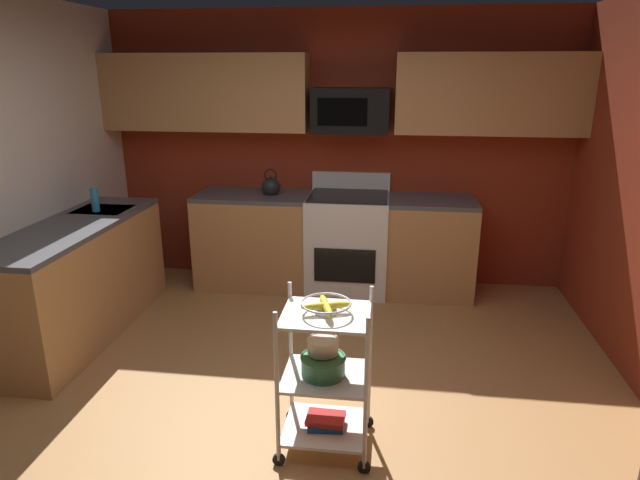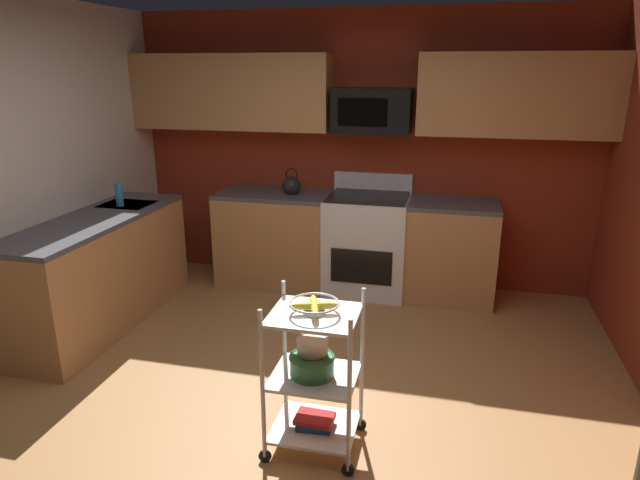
# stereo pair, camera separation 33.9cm
# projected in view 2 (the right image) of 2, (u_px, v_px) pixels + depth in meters

# --- Properties ---
(floor) EXTENTS (4.40, 4.80, 0.04)m
(floor) POSITION_uv_depth(u_px,v_px,m) (291.00, 415.00, 3.46)
(floor) COLOR #A87542
(floor) RESTS_ON ground
(wall_back) EXTENTS (4.52, 0.06, 2.60)m
(wall_back) POSITION_uv_depth(u_px,v_px,m) (360.00, 151.00, 5.31)
(wall_back) COLOR maroon
(wall_back) RESTS_ON ground
(counter_run) EXTENTS (3.52, 2.47, 0.92)m
(counter_run) POSITION_uv_depth(u_px,v_px,m) (255.00, 254.00, 4.96)
(counter_run) COLOR #B27F4C
(counter_run) RESTS_ON ground
(oven_range) EXTENTS (0.76, 0.65, 1.10)m
(oven_range) POSITION_uv_depth(u_px,v_px,m) (367.00, 243.00, 5.23)
(oven_range) COLOR white
(oven_range) RESTS_ON ground
(upper_cabinets) EXTENTS (4.40, 0.33, 0.70)m
(upper_cabinets) POSITION_uv_depth(u_px,v_px,m) (354.00, 93.00, 4.97)
(upper_cabinets) COLOR #B27F4C
(microwave) EXTENTS (0.70, 0.39, 0.40)m
(microwave) POSITION_uv_depth(u_px,v_px,m) (372.00, 111.00, 4.95)
(microwave) COLOR black
(rolling_cart) EXTENTS (0.53, 0.42, 0.91)m
(rolling_cart) POSITION_uv_depth(u_px,v_px,m) (314.00, 376.00, 3.02)
(rolling_cart) COLOR silver
(rolling_cart) RESTS_ON ground
(fruit_bowl) EXTENTS (0.27, 0.27, 0.07)m
(fruit_bowl) POSITION_uv_depth(u_px,v_px,m) (314.00, 305.00, 2.89)
(fruit_bowl) COLOR silver
(fruit_bowl) RESTS_ON rolling_cart
(mixing_bowl_large) EXTENTS (0.25, 0.25, 0.11)m
(mixing_bowl_large) POSITION_uv_depth(u_px,v_px,m) (312.00, 365.00, 3.00)
(mixing_bowl_large) COLOR #387F4C
(mixing_bowl_large) RESTS_ON rolling_cart
(mixing_bowl_small) EXTENTS (0.18, 0.18, 0.08)m
(mixing_bowl_small) POSITION_uv_depth(u_px,v_px,m) (312.00, 345.00, 3.01)
(mixing_bowl_small) COLOR silver
(mixing_bowl_small) RESTS_ON rolling_cart
(book_stack) EXTENTS (0.22, 0.17, 0.06)m
(book_stack) POSITION_uv_depth(u_px,v_px,m) (315.00, 421.00, 3.11)
(book_stack) COLOR #1E4C8C
(book_stack) RESTS_ON rolling_cart
(kettle) EXTENTS (0.21, 0.18, 0.26)m
(kettle) POSITION_uv_depth(u_px,v_px,m) (292.00, 186.00, 5.23)
(kettle) COLOR black
(kettle) RESTS_ON counter_run
(dish_soap_bottle) EXTENTS (0.06, 0.06, 0.20)m
(dish_soap_bottle) POSITION_uv_depth(u_px,v_px,m) (119.00, 195.00, 4.75)
(dish_soap_bottle) COLOR #2D8CBF
(dish_soap_bottle) RESTS_ON counter_run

